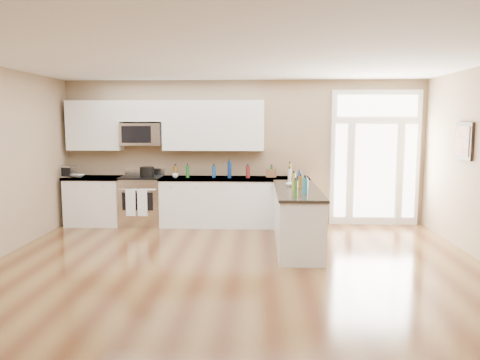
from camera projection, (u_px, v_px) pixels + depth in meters
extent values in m
plane|color=#512D16|center=(231.00, 296.00, 5.37)|extent=(8.00, 8.00, 0.00)
plane|color=#957D5E|center=(243.00, 152.00, 9.17)|extent=(7.00, 0.00, 7.00)
plane|color=#957D5E|center=(136.00, 347.00, 1.23)|extent=(7.00, 0.00, 7.00)
plane|color=white|center=(230.00, 46.00, 5.03)|extent=(8.00, 8.00, 0.00)
cube|color=silver|center=(96.00, 202.00, 9.10)|extent=(1.06, 0.62, 0.90)
cube|color=black|center=(96.00, 222.00, 9.15)|extent=(1.02, 0.52, 0.10)
cube|color=black|center=(95.00, 178.00, 9.04)|extent=(1.10, 0.66, 0.04)
cube|color=silver|center=(235.00, 203.00, 8.98)|extent=(2.81, 0.62, 0.90)
cube|color=black|center=(235.00, 223.00, 9.03)|extent=(2.77, 0.52, 0.10)
cube|color=black|center=(235.00, 179.00, 8.92)|extent=(2.85, 0.66, 0.04)
cube|color=silver|center=(297.00, 219.00, 7.50)|extent=(0.65, 2.28, 0.90)
cube|color=black|center=(297.00, 243.00, 7.55)|extent=(0.61, 2.18, 0.10)
cube|color=black|center=(297.00, 190.00, 7.44)|extent=(0.69, 2.32, 0.04)
cube|color=silver|center=(95.00, 126.00, 9.06)|extent=(1.04, 0.33, 0.95)
cube|color=silver|center=(213.00, 126.00, 8.96)|extent=(1.94, 0.33, 0.95)
cube|color=silver|center=(142.00, 111.00, 8.99)|extent=(0.82, 0.33, 0.40)
cube|color=silver|center=(142.00, 134.00, 9.00)|extent=(0.78, 0.40, 0.42)
cube|color=black|center=(136.00, 134.00, 8.80)|extent=(0.56, 0.01, 0.32)
cube|color=white|center=(375.00, 158.00, 9.03)|extent=(1.70, 0.08, 2.60)
cube|color=white|center=(375.00, 171.00, 9.01)|extent=(0.78, 0.02, 1.80)
cube|color=white|center=(341.00, 171.00, 9.04)|extent=(0.22, 0.02, 1.80)
cube|color=white|center=(410.00, 171.00, 8.98)|extent=(0.22, 0.02, 1.80)
cube|color=white|center=(377.00, 106.00, 8.86)|extent=(1.50, 0.02, 0.40)
cube|color=black|center=(464.00, 141.00, 7.20)|extent=(0.04, 0.58, 0.58)
cube|color=#9E423F|center=(462.00, 141.00, 7.20)|extent=(0.01, 0.46, 0.46)
cube|color=silver|center=(142.00, 202.00, 9.06)|extent=(0.79, 0.65, 0.92)
cube|color=black|center=(141.00, 177.00, 9.00)|extent=(0.79, 0.60, 0.03)
cube|color=silver|center=(145.00, 172.00, 9.29)|extent=(0.79, 0.04, 0.14)
cube|color=black|center=(137.00, 201.00, 8.72)|extent=(0.58, 0.01, 0.34)
cylinder|color=silver|center=(137.00, 190.00, 8.67)|extent=(0.70, 0.02, 0.02)
cube|color=white|center=(131.00, 203.00, 8.70)|extent=(0.18, 0.02, 0.50)
cube|color=white|center=(142.00, 203.00, 8.69)|extent=(0.18, 0.02, 0.50)
cylinder|color=black|center=(147.00, 172.00, 8.91)|extent=(0.27, 0.27, 0.21)
cube|color=silver|center=(68.00, 171.00, 8.94)|extent=(0.32, 0.28, 0.23)
cube|color=brown|center=(271.00, 173.00, 8.99)|extent=(0.20, 0.15, 0.16)
imported|color=white|center=(79.00, 176.00, 8.98)|extent=(0.26, 0.26, 0.05)
imported|color=white|center=(291.00, 185.00, 7.70)|extent=(0.20, 0.20, 0.05)
imported|color=white|center=(175.00, 176.00, 8.86)|extent=(0.14, 0.14, 0.08)
cylinder|color=#19591E|center=(272.00, 172.00, 8.96)|extent=(0.06, 0.06, 0.20)
cylinder|color=navy|center=(299.00, 178.00, 7.88)|extent=(0.06, 0.06, 0.22)
cylinder|color=brown|center=(301.00, 182.00, 7.53)|extent=(0.08, 0.08, 0.19)
cylinder|color=olive|center=(294.00, 182.00, 7.24)|extent=(0.07, 0.07, 0.27)
cylinder|color=#26727F|center=(305.00, 186.00, 6.88)|extent=(0.08, 0.08, 0.24)
cylinder|color=#591919|center=(248.00, 172.00, 8.85)|extent=(0.08, 0.08, 0.23)
cylinder|color=#B2B2B7|center=(290.00, 176.00, 8.18)|extent=(0.06, 0.06, 0.24)
cylinder|color=navy|center=(229.00, 170.00, 8.84)|extent=(0.08, 0.08, 0.31)
cylinder|color=#3F7226|center=(296.00, 189.00, 6.59)|extent=(0.06, 0.06, 0.23)
cylinder|color=#19591E|center=(188.00, 172.00, 8.89)|extent=(0.07, 0.07, 0.23)
cylinder|color=navy|center=(214.00, 172.00, 8.90)|extent=(0.07, 0.07, 0.22)
cylinder|color=brown|center=(175.00, 171.00, 9.00)|extent=(0.08, 0.08, 0.21)
cylinder|color=olive|center=(290.00, 170.00, 8.94)|extent=(0.08, 0.08, 0.27)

